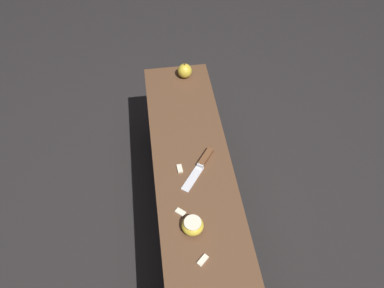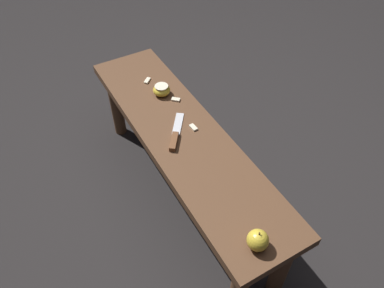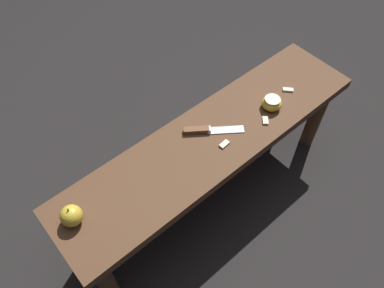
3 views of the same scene
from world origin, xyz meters
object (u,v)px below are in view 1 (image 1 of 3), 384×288
(wooden_bench, at_px, (193,178))
(apple_whole, at_px, (185,71))
(apple_cut, at_px, (193,225))
(knife, at_px, (202,163))

(wooden_bench, bearing_deg, apple_whole, 175.98)
(apple_whole, bearing_deg, wooden_bench, -4.02)
(apple_whole, distance_m, apple_cut, 0.81)
(wooden_bench, bearing_deg, apple_cut, -8.44)
(wooden_bench, relative_size, apple_whole, 16.18)
(wooden_bench, bearing_deg, knife, 99.16)
(wooden_bench, relative_size, knife, 6.49)
(apple_cut, bearing_deg, apple_whole, 174.53)
(knife, bearing_deg, apple_cut, 20.83)
(apple_whole, bearing_deg, apple_cut, -5.47)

